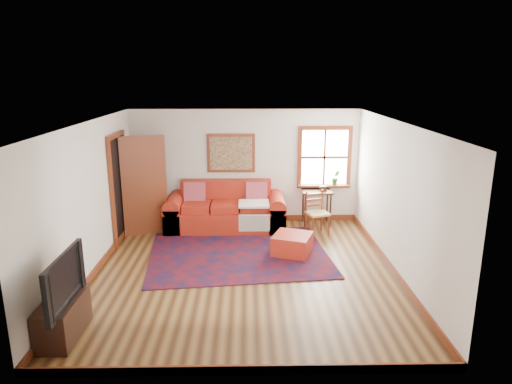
{
  "coord_description": "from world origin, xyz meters",
  "views": [
    {
      "loc": [
        0.07,
        -7.12,
        3.25
      ],
      "look_at": [
        0.21,
        0.6,
        1.23
      ],
      "focal_mm": 32.0,
      "sensor_mm": 36.0,
      "label": 1
    }
  ],
  "objects_px": {
    "red_ottoman": "(292,244)",
    "side_table": "(317,196)",
    "ladder_back_chair": "(317,211)",
    "red_leather_sofa": "(226,213)",
    "media_cabinet": "(63,318)"
  },
  "relations": [
    {
      "from": "red_ottoman",
      "to": "media_cabinet",
      "type": "xyz_separation_m",
      "value": [
        -3.16,
        -2.67,
        0.07
      ]
    },
    {
      "from": "red_leather_sofa",
      "to": "media_cabinet",
      "type": "relative_size",
      "value": 2.75
    },
    {
      "from": "red_ottoman",
      "to": "side_table",
      "type": "bearing_deg",
      "value": 87.94
    },
    {
      "from": "red_leather_sofa",
      "to": "side_table",
      "type": "relative_size",
      "value": 3.27
    },
    {
      "from": "side_table",
      "to": "ladder_back_chair",
      "type": "distance_m",
      "value": 0.61
    },
    {
      "from": "ladder_back_chair",
      "to": "media_cabinet",
      "type": "distance_m",
      "value": 5.33
    },
    {
      "from": "red_leather_sofa",
      "to": "ladder_back_chair",
      "type": "xyz_separation_m",
      "value": [
        1.89,
        -0.41,
        0.16
      ]
    },
    {
      "from": "side_table",
      "to": "media_cabinet",
      "type": "distance_m",
      "value": 5.82
    },
    {
      "from": "red_leather_sofa",
      "to": "side_table",
      "type": "xyz_separation_m",
      "value": [
        1.98,
        0.17,
        0.32
      ]
    },
    {
      "from": "side_table",
      "to": "ladder_back_chair",
      "type": "relative_size",
      "value": 0.86
    },
    {
      "from": "side_table",
      "to": "media_cabinet",
      "type": "bearing_deg",
      "value": -131.45
    },
    {
      "from": "red_leather_sofa",
      "to": "red_ottoman",
      "type": "bearing_deg",
      "value": -49.54
    },
    {
      "from": "red_leather_sofa",
      "to": "ladder_back_chair",
      "type": "distance_m",
      "value": 1.94
    },
    {
      "from": "red_ottoman",
      "to": "media_cabinet",
      "type": "height_order",
      "value": "media_cabinet"
    },
    {
      "from": "side_table",
      "to": "red_leather_sofa",
      "type": "bearing_deg",
      "value": -174.96
    }
  ]
}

